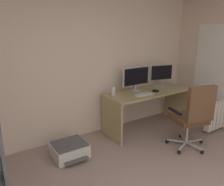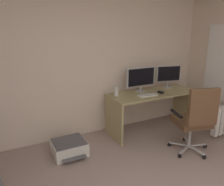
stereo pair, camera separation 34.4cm
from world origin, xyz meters
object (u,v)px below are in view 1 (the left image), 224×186
Objects in this scene: computer_mouse at (156,91)px; radiator at (222,113)px; monitor_secondary at (161,73)px; office_chair at (193,114)px; keyboard at (144,94)px; monitor_main at (136,77)px; desktop_speaker at (113,91)px; desk at (147,101)px; printer at (70,150)px.

computer_mouse reaches higher than radiator.
office_chair is at bearing -110.10° from monitor_secondary.
keyboard is 0.40× the size of radiator.
monitor_main is 3.38× the size of desktop_speaker.
office_chair reaches higher than radiator.
monitor_secondary is 4.78× the size of computer_mouse.
monitor_main is at bearing -179.99° from monitor_secondary.
keyboard is 3.40× the size of computer_mouse.
monitor_main is 0.63m from monitor_secondary.
office_chair is (0.75, -1.08, -0.23)m from desktop_speaker.
monitor_main reaches higher than office_chair.
desk is at bearing 112.23° from computer_mouse.
monitor_main reaches higher than computer_mouse.
monitor_secondary is 2.81× the size of desktop_speaker.
radiator is (1.83, -0.90, -0.50)m from desktop_speaker.
keyboard is at bearing -157.40° from monitor_secondary.
computer_mouse is 1.33m from radiator.
office_chair is 1.95m from printer.
desktop_speaker reaches higher than radiator.
computer_mouse is at bearing 0.58° from printer.
desk is 0.76m from desktop_speaker.
desk is at bearing -162.32° from monitor_secondary.
computer_mouse is at bearing -145.43° from monitor_secondary.
office_chair is 1.25× the size of radiator.
office_chair is at bearing -26.73° from printer.
desktop_speaker is 2.10m from radiator.
keyboard is 0.32× the size of office_chair.
office_chair is 1.13m from radiator.
computer_mouse is 0.59× the size of desktop_speaker.
desktop_speaker reaches higher than printer.
keyboard is at bearing -25.84° from desktop_speaker.
office_chair is at bearing -68.87° from keyboard.
keyboard is 0.66× the size of printer.
desktop_speaker is (-0.48, 0.23, 0.07)m from keyboard.
desk is at bearing -8.08° from desktop_speaker.
desktop_speaker is 0.16× the size of office_chair.
printer is at bearing 153.27° from office_chair.
monitor_secondary is 2.29m from printer.
computer_mouse is at bearing 146.53° from radiator.
printer is at bearing -172.45° from monitor_secondary.
keyboard is at bearing -0.16° from printer.
keyboard reaches higher than desk.
computer_mouse is 0.09× the size of office_chair.
office_chair is at bearing -78.89° from monitor_main.
monitor_secondary reaches higher than keyboard.
monitor_main reaches higher than desk.
monitor_secondary is 0.77m from keyboard.
monitor_secondary is at bearing 125.05° from radiator.
keyboard is at bearing 170.13° from computer_mouse.
monitor_main is at bearing 143.80° from radiator.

